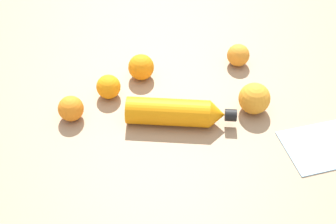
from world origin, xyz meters
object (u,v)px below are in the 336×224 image
(water_bottle, at_px, (177,112))
(orange_3, at_px, (141,67))
(orange_0, at_px, (71,109))
(orange_4, at_px, (238,55))
(folded_napkin, at_px, (323,146))
(orange_2, at_px, (108,87))
(orange_1, at_px, (254,98))

(water_bottle, bearing_deg, orange_3, 122.52)
(water_bottle, xyz_separation_m, orange_0, (-0.26, -0.01, -0.00))
(orange_4, distance_m, folded_napkin, 0.35)
(orange_3, bearing_deg, orange_4, 18.16)
(folded_napkin, bearing_deg, orange_4, 124.30)
(orange_0, height_order, orange_2, same)
(folded_napkin, bearing_deg, orange_2, 166.94)
(water_bottle, height_order, orange_3, orange_3)
(orange_1, bearing_deg, orange_3, 161.62)
(orange_0, distance_m, orange_1, 0.45)
(orange_0, xyz_separation_m, orange_4, (0.40, 0.26, -0.00))
(orange_0, relative_size, orange_3, 0.90)
(water_bottle, relative_size, folded_napkin, 1.49)
(orange_2, bearing_deg, water_bottle, -23.08)
(orange_1, xyz_separation_m, folded_napkin, (0.16, -0.11, -0.04))
(orange_1, xyz_separation_m, orange_2, (-0.37, 0.01, -0.01))
(orange_0, bearing_deg, orange_2, 49.98)
(orange_1, xyz_separation_m, orange_3, (-0.29, 0.10, -0.00))
(orange_2, xyz_separation_m, orange_3, (0.07, 0.08, 0.00))
(folded_napkin, bearing_deg, water_bottle, 172.60)
(orange_0, distance_m, folded_napkin, 0.60)
(orange_3, height_order, folded_napkin, orange_3)
(orange_1, relative_size, orange_4, 1.26)
(orange_4, bearing_deg, folded_napkin, -55.70)
(orange_0, bearing_deg, water_bottle, 2.61)
(orange_0, height_order, orange_3, orange_3)
(water_bottle, bearing_deg, orange_4, 57.17)
(water_bottle, bearing_deg, folded_napkin, -9.23)
(water_bottle, relative_size, orange_1, 3.39)
(water_bottle, xyz_separation_m, orange_4, (0.15, 0.24, -0.00))
(orange_2, distance_m, orange_3, 0.11)
(orange_0, distance_m, orange_3, 0.23)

